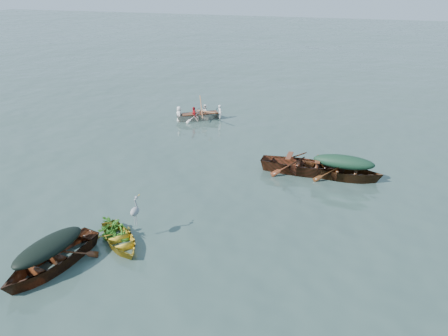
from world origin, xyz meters
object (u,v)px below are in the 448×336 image
object	(u,v)px
heron	(135,215)
green_tarp_boat	(342,179)
yellow_dinghy	(120,245)
dark_covered_boat	(52,268)
open_wooden_boat	(302,173)
rowed_boat	(200,120)

from	to	relation	value
heron	green_tarp_boat	bearing A→B (deg)	-0.93
yellow_dinghy	heron	size ratio (longest dim) A/B	2.89
dark_covered_boat	open_wooden_boat	xyz separation A→B (m)	(5.58, 8.17, 0.00)
rowed_boat	heron	xyz separation A→B (m)	(2.26, -11.45, 0.80)
green_tarp_boat	dark_covered_boat	bearing A→B (deg)	140.46
green_tarp_boat	open_wooden_boat	xyz separation A→B (m)	(-1.53, 0.04, 0.00)
rowed_boat	heron	world-z (taller)	heron
green_tarp_boat	heron	bearing A→B (deg)	139.27
green_tarp_boat	heron	world-z (taller)	heron
yellow_dinghy	rowed_boat	size ratio (longest dim) A/B	0.76
open_wooden_boat	rowed_boat	distance (m)	8.23
yellow_dinghy	dark_covered_boat	size ratio (longest dim) A/B	0.67
yellow_dinghy	dark_covered_boat	world-z (taller)	dark_covered_boat
open_wooden_boat	yellow_dinghy	bearing A→B (deg)	146.81
heron	dark_covered_boat	bearing A→B (deg)	-175.80
open_wooden_boat	heron	xyz separation A→B (m)	(-4.07, -6.18, 0.80)
yellow_dinghy	rowed_boat	xyz separation A→B (m)	(-1.93, 11.89, 0.00)
dark_covered_boat	green_tarp_boat	distance (m)	10.80
yellow_dinghy	rowed_boat	distance (m)	12.05
heron	yellow_dinghy	bearing A→B (deg)	-174.81
green_tarp_boat	rowed_boat	distance (m)	9.48
dark_covered_boat	yellow_dinghy	bearing A→B (deg)	64.32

